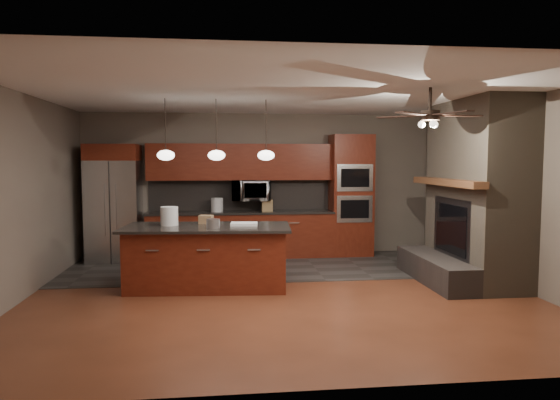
{
  "coord_description": "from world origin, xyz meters",
  "views": [
    {
      "loc": [
        -0.8,
        -6.9,
        1.89
      ],
      "look_at": [
        0.05,
        0.6,
        1.28
      ],
      "focal_mm": 32.0,
      "sensor_mm": 36.0,
      "label": 1
    }
  ],
  "objects": [
    {
      "name": "ground",
      "position": [
        0.0,
        0.0,
        0.0
      ],
      "size": [
        7.0,
        7.0,
        0.0
      ],
      "primitive_type": "plane",
      "color": "brown",
      "rests_on": "ground"
    },
    {
      "name": "ceiling",
      "position": [
        0.0,
        0.0,
        2.8
      ],
      "size": [
        7.0,
        6.0,
        0.02
      ],
      "primitive_type": "cube",
      "color": "white",
      "rests_on": "back_wall"
    },
    {
      "name": "back_wall",
      "position": [
        0.0,
        3.0,
        1.4
      ],
      "size": [
        7.0,
        0.02,
        2.8
      ],
      "primitive_type": "cube",
      "color": "slate",
      "rests_on": "ground"
    },
    {
      "name": "right_wall",
      "position": [
        3.5,
        0.0,
        1.4
      ],
      "size": [
        0.02,
        6.0,
        2.8
      ],
      "primitive_type": "cube",
      "color": "slate",
      "rests_on": "ground"
    },
    {
      "name": "left_wall",
      "position": [
        -3.5,
        0.0,
        1.4
      ],
      "size": [
        0.02,
        6.0,
        2.8
      ],
      "primitive_type": "cube",
      "color": "slate",
      "rests_on": "ground"
    },
    {
      "name": "slate_tile_patch",
      "position": [
        0.0,
        1.8,
        0.01
      ],
      "size": [
        7.0,
        2.4,
        0.01
      ],
      "primitive_type": "cube",
      "color": "#373431",
      "rests_on": "ground"
    },
    {
      "name": "fireplace_column",
      "position": [
        3.04,
        0.4,
        1.3
      ],
      "size": [
        1.3,
        2.1,
        2.8
      ],
      "color": "brown",
      "rests_on": "ground"
    },
    {
      "name": "back_cabinetry",
      "position": [
        -0.48,
        2.74,
        0.89
      ],
      "size": [
        3.59,
        0.64,
        2.2
      ],
      "color": "maroon",
      "rests_on": "ground"
    },
    {
      "name": "oven_tower",
      "position": [
        1.7,
        2.69,
        1.19
      ],
      "size": [
        0.8,
        0.63,
        2.38
      ],
      "color": "maroon",
      "rests_on": "ground"
    },
    {
      "name": "microwave",
      "position": [
        -0.27,
        2.75,
        1.3
      ],
      "size": [
        0.73,
        0.41,
        0.5
      ],
      "primitive_type": "imported",
      "color": "silver",
      "rests_on": "back_cabinetry"
    },
    {
      "name": "refrigerator",
      "position": [
        -2.83,
        2.62,
        1.09
      ],
      "size": [
        0.94,
        0.75,
        2.18
      ],
      "color": "silver",
      "rests_on": "ground"
    },
    {
      "name": "kitchen_island",
      "position": [
        -1.05,
        0.45,
        0.46
      ],
      "size": [
        2.51,
        1.29,
        0.92
      ],
      "rotation": [
        0.0,
        0.0,
        -0.08
      ],
      "color": "maroon",
      "rests_on": "ground"
    },
    {
      "name": "white_bucket",
      "position": [
        -1.6,
        0.59,
        1.06
      ],
      "size": [
        0.27,
        0.27,
        0.28
      ],
      "primitive_type": "cylinder",
      "rotation": [
        0.0,
        0.0,
        0.06
      ],
      "color": "white",
      "rests_on": "kitchen_island"
    },
    {
      "name": "paint_can",
      "position": [
        -0.95,
        0.23,
        0.99
      ],
      "size": [
        0.26,
        0.26,
        0.13
      ],
      "primitive_type": "cylinder",
      "rotation": [
        0.0,
        0.0,
        -0.5
      ],
      "color": "#B8B7BD",
      "rests_on": "kitchen_island"
    },
    {
      "name": "paint_tray",
      "position": [
        -0.5,
        0.48,
        0.94
      ],
      "size": [
        0.42,
        0.31,
        0.04
      ],
      "primitive_type": "cube",
      "rotation": [
        0.0,
        0.0,
        -0.08
      ],
      "color": "white",
      "rests_on": "kitchen_island"
    },
    {
      "name": "cardboard_box",
      "position": [
        -1.07,
        0.74,
        0.98
      ],
      "size": [
        0.23,
        0.19,
        0.13
      ],
      "primitive_type": "cube",
      "rotation": [
        0.0,
        0.0,
        -0.28
      ],
      "color": "#926E4B",
      "rests_on": "kitchen_island"
    },
    {
      "name": "counter_bucket",
      "position": [
        -0.92,
        2.7,
        1.03
      ],
      "size": [
        0.27,
        0.27,
        0.26
      ],
      "primitive_type": "cylinder",
      "rotation": [
        0.0,
        0.0,
        -0.18
      ],
      "color": "silver",
      "rests_on": "back_cabinetry"
    },
    {
      "name": "counter_box",
      "position": [
        0.03,
        2.65,
        1.01
      ],
      "size": [
        0.21,
        0.17,
        0.23
      ],
      "primitive_type": "cube",
      "rotation": [
        0.0,
        0.0,
        0.05
      ],
      "color": "#987A4E",
      "rests_on": "back_cabinetry"
    },
    {
      "name": "pendant_left",
      "position": [
        -1.65,
        0.7,
        1.96
      ],
      "size": [
        0.26,
        0.26,
        0.92
      ],
      "color": "black",
      "rests_on": "ceiling"
    },
    {
      "name": "pendant_center",
      "position": [
        -0.9,
        0.7,
        1.96
      ],
      "size": [
        0.26,
        0.26,
        0.92
      ],
      "color": "black",
      "rests_on": "ceiling"
    },
    {
      "name": "pendant_right",
      "position": [
        -0.15,
        0.7,
        1.96
      ],
      "size": [
        0.26,
        0.26,
        0.92
      ],
      "color": "black",
      "rests_on": "ceiling"
    },
    {
      "name": "ceiling_fan",
      "position": [
        1.8,
        -0.8,
        2.46
      ],
      "size": [
        1.27,
        1.33,
        0.41
      ],
      "color": "black",
      "rests_on": "ceiling"
    }
  ]
}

